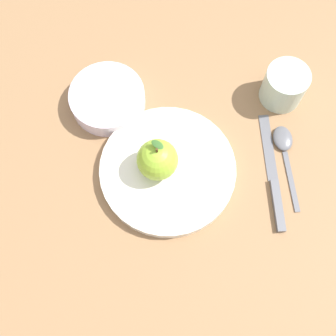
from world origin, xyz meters
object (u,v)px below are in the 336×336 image
at_px(dinner_plate, 168,170).
at_px(side_bowl, 108,98).
at_px(apple, 158,161).
at_px(cup, 285,85).
at_px(spoon, 285,147).
at_px(knife, 274,182).

xyz_separation_m(dinner_plate, side_bowl, (0.12, 0.12, 0.01)).
bearing_deg(apple, dinner_plate, -85.26).
relative_size(cup, spoon, 0.48).
bearing_deg(dinner_plate, apple, 94.74).
height_order(apple, spoon, apple).
distance_m(apple, side_bowl, 0.17).
distance_m(dinner_plate, knife, 0.18).
relative_size(apple, cup, 1.05).
distance_m(dinner_plate, apple, 0.05).
distance_m(apple, spoon, 0.23).
bearing_deg(dinner_plate, cup, -47.58).
distance_m(apple, knife, 0.21).
height_order(knife, spoon, spoon).
bearing_deg(apple, spoon, -72.18).
xyz_separation_m(apple, cup, (0.17, -0.21, -0.02)).
height_order(side_bowl, knife, side_bowl).
relative_size(apple, spoon, 0.51).
bearing_deg(side_bowl, cup, -80.44).
xyz_separation_m(side_bowl, knife, (-0.12, -0.31, -0.02)).
height_order(dinner_plate, knife, dinner_plate).
bearing_deg(knife, apple, 90.89).
xyz_separation_m(dinner_plate, spoon, (0.07, -0.20, -0.01)).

